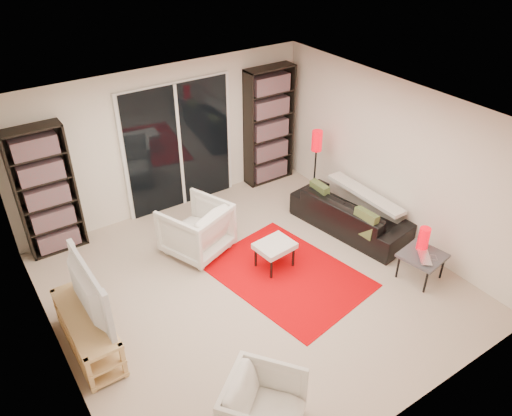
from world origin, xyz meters
The scene contains 20 objects.
floor centered at (0.00, 0.00, 0.00)m, with size 5.00×5.00×0.00m, color tan.
wall_back centered at (0.00, 2.50, 1.20)m, with size 5.00×0.02×2.40m, color white.
wall_front centered at (0.00, -2.50, 1.20)m, with size 5.00×0.02×2.40m, color white.
wall_left centered at (-2.50, 0.00, 1.20)m, with size 0.02×5.00×2.40m, color white.
wall_right centered at (2.50, 0.00, 1.20)m, with size 0.02×5.00×2.40m, color white.
ceiling centered at (0.00, 0.00, 2.40)m, with size 5.00×5.00×0.02m, color white.
sliding_door centered at (0.20, 2.46, 1.05)m, with size 1.92×0.08×2.16m.
bookshelf_left centered at (-1.95, 2.33, 0.98)m, with size 0.80×0.30×1.95m.
bookshelf_right centered at (1.90, 2.33, 1.05)m, with size 0.90×0.30×2.10m.
tv_stand centered at (-2.19, 0.15, 0.26)m, with size 0.43×1.34×0.50m.
tv centered at (-2.17, 0.15, 0.84)m, with size 1.16×0.15×0.67m, color black.
rug centered at (0.51, -0.10, 0.01)m, with size 1.56×2.11×0.01m, color #D60005.
sofa centered at (2.01, 0.26, 0.28)m, with size 1.92×0.75×0.56m, color black.
armchair_back centered at (-0.26, 1.11, 0.39)m, with size 0.84×0.86×0.79m, color silver.
armchair_front centered at (-1.12, -1.87, 0.34)m, with size 0.72×0.74×0.67m, color silver.
ottoman centered at (0.48, 0.17, 0.34)m, with size 0.56×0.47×0.40m.
side_table centered at (2.00, -1.15, 0.36)m, with size 0.62×0.62×0.40m.
laptop centered at (1.99, -1.26, 0.41)m, with size 0.35×0.23×0.03m, color silver.
table_lamp centered at (2.08, -1.05, 0.57)m, with size 0.15×0.15×0.34m, color #E8000E.
floor_lamp centered at (2.14, 1.31, 0.96)m, with size 0.19×0.19×1.27m.
Camera 1 is at (-2.86, -4.33, 4.56)m, focal length 35.00 mm.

